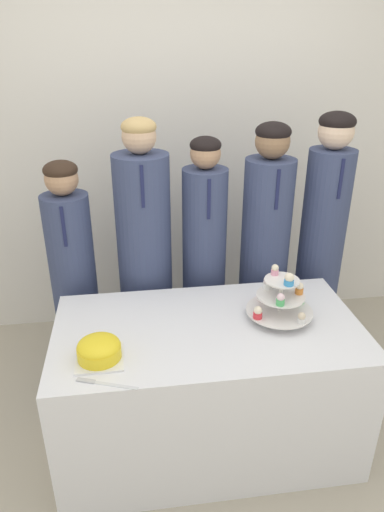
# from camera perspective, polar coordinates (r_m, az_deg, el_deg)

# --- Properties ---
(ground_plane) EXTENTS (16.00, 16.00, 0.00)m
(ground_plane) POSITION_cam_1_polar(r_m,az_deg,el_deg) (2.42, 3.55, -28.28)
(ground_plane) COLOR #ADA38E
(wall_back) EXTENTS (9.00, 0.06, 2.70)m
(wall_back) POSITION_cam_1_polar(r_m,az_deg,el_deg) (3.16, -1.94, 14.46)
(wall_back) COLOR silver
(wall_back) RESTS_ON ground_plane
(table) EXTENTS (1.46, 0.77, 0.72)m
(table) POSITION_cam_1_polar(r_m,az_deg,el_deg) (2.41, 1.93, -15.84)
(table) COLOR white
(table) RESTS_ON ground_plane
(round_cake) EXTENTS (0.20, 0.20, 0.10)m
(round_cake) POSITION_cam_1_polar(r_m,az_deg,el_deg) (2.00, -11.55, -11.36)
(round_cake) COLOR white
(round_cake) RESTS_ON table
(cake_knife) EXTENTS (0.25, 0.10, 0.01)m
(cake_knife) POSITION_cam_1_polar(r_m,az_deg,el_deg) (1.92, -11.82, -15.23)
(cake_knife) COLOR silver
(cake_knife) RESTS_ON table
(cupcake_stand) EXTENTS (0.32, 0.32, 0.27)m
(cupcake_stand) POSITION_cam_1_polar(r_m,az_deg,el_deg) (2.24, 10.98, -5.13)
(cupcake_stand) COLOR silver
(cupcake_stand) RESTS_ON table
(student_0) EXTENTS (0.26, 0.26, 1.39)m
(student_0) POSITION_cam_1_polar(r_m,az_deg,el_deg) (2.73, -14.46, -3.41)
(student_0) COLOR #384266
(student_0) RESTS_ON ground_plane
(student_1) EXTENTS (0.31, 0.31, 1.60)m
(student_1) POSITION_cam_1_polar(r_m,az_deg,el_deg) (2.67, -5.84, -1.30)
(student_1) COLOR #384266
(student_1) RESTS_ON ground_plane
(student_2) EXTENTS (0.25, 0.26, 1.50)m
(student_2) POSITION_cam_1_polar(r_m,az_deg,el_deg) (2.71, 1.51, -1.57)
(student_2) COLOR #384266
(student_2) RESTS_ON ground_plane
(student_3) EXTENTS (0.29, 0.29, 1.56)m
(student_3) POSITION_cam_1_polar(r_m,az_deg,el_deg) (2.78, 8.96, -0.49)
(student_3) COLOR #384266
(student_3) RESTS_ON ground_plane
(student_4) EXTENTS (0.27, 0.27, 1.61)m
(student_4) POSITION_cam_1_polar(r_m,az_deg,el_deg) (2.88, 15.74, 0.61)
(student_4) COLOR #384266
(student_4) RESTS_ON ground_plane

